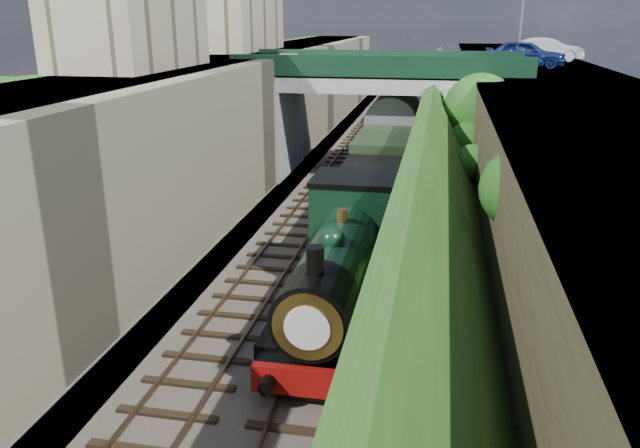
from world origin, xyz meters
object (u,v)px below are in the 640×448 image
at_px(lamppost, 523,10).
at_px(car_blue, 525,54).
at_px(road_bridge, 388,110).
at_px(car_silver, 546,50).
at_px(tree, 482,113).
at_px(tender, 369,207).
at_px(locomotive, 341,267).

bearing_deg(lamppost, car_blue, -81.25).
distance_m(road_bridge, car_blue, 9.28).
distance_m(road_bridge, car_silver, 14.58).
distance_m(tree, lamppost, 11.19).
height_order(road_bridge, tender, road_bridge).
bearing_deg(tender, car_silver, 66.23).
bearing_deg(tree, road_bridge, 140.03).
height_order(tree, car_silver, car_silver).
bearing_deg(tree, locomotive, -107.89).
distance_m(road_bridge, lamppost, 10.85).
relative_size(tree, lamppost, 1.10).
height_order(locomotive, tender, locomotive).
distance_m(tree, tender, 9.15).
xyz_separation_m(lamppost, car_silver, (2.31, 4.79, -2.54)).
distance_m(road_bridge, locomotive, 18.90).
xyz_separation_m(tree, lamppost, (2.56, 9.72, 4.92)).
bearing_deg(car_blue, road_bridge, 127.41).
xyz_separation_m(lamppost, locomotive, (-7.27, -24.32, -7.67)).
bearing_deg(car_silver, tree, 153.76).
relative_size(road_bridge, tree, 2.42).
bearing_deg(locomotive, lamppost, 73.35).
bearing_deg(tree, lamppost, 75.25).
relative_size(road_bridge, tender, 2.67).
bearing_deg(car_blue, tender, 163.48).
height_order(road_bridge, car_silver, car_silver).
distance_m(tree, car_silver, 15.49).
height_order(car_blue, locomotive, car_blue).
distance_m(road_bridge, tree, 6.51).
relative_size(car_blue, car_silver, 0.99).
bearing_deg(tree, car_blue, 71.58).
bearing_deg(lamppost, road_bridge, -143.58).
height_order(lamppost, tender, lamppost).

